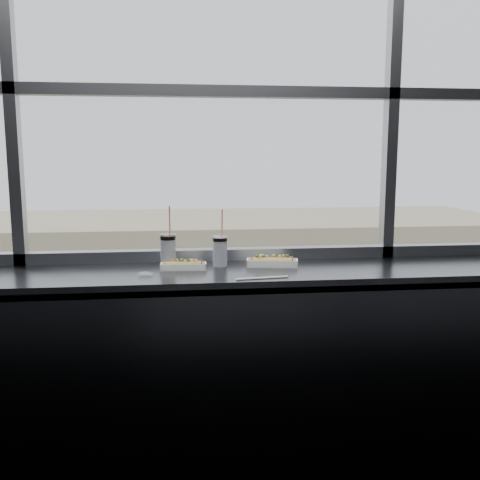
{
  "coord_description": "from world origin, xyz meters",
  "views": [
    {
      "loc": [
        -0.18,
        -1.39,
        1.66
      ],
      "look_at": [
        0.13,
        1.23,
        1.25
      ],
      "focal_mm": 40.0,
      "sensor_mm": 36.0,
      "label": 1
    }
  ],
  "objects": [
    {
      "name": "tree_left",
      "position": [
        -8.91,
        29.5,
        -7.55
      ],
      "size": [
        3.26,
        3.26,
        5.09
      ],
      "color": "#47382B",
      "rests_on": "far_sidewalk"
    },
    {
      "name": "tree_right",
      "position": [
        11.55,
        29.5,
        -7.66
      ],
      "size": [
        3.16,
        3.16,
        4.93
      ],
      "color": "#47382B",
      "rests_on": "far_sidewalk"
    },
    {
      "name": "counter_fascia",
      "position": [
        0.0,
        0.97,
        0.55
      ],
      "size": [
        6.0,
        0.04,
        1.04
      ],
      "primitive_type": "cube",
      "color": "slate",
      "rests_on": "ground"
    },
    {
      "name": "street_asphalt",
      "position": [
        0.0,
        21.5,
        -10.97
      ],
      "size": [
        80.0,
        10.0,
        0.06
      ],
      "primitive_type": "cube",
      "color": "black",
      "rests_on": "plaza_ground"
    },
    {
      "name": "tree_center",
      "position": [
        0.35,
        29.5,
        -7.63
      ],
      "size": [
        3.18,
        3.18,
        4.97
      ],
      "color": "#47382B",
      "rests_on": "far_sidewalk"
    },
    {
      "name": "car_far_b",
      "position": [
        0.3,
        25.5,
        -9.94
      ],
      "size": [
        3.1,
        6.24,
        2.0
      ],
      "primitive_type": "imported",
      "rotation": [
        0.0,
        0.0,
        1.67
      ],
      "color": "maroon",
      "rests_on": "street_asphalt"
    },
    {
      "name": "car_near_c",
      "position": [
        0.48,
        17.5,
        -9.81
      ],
      "size": [
        3.57,
        7.05,
        2.26
      ],
      "primitive_type": "imported",
      "rotation": [
        0.0,
        0.0,
        1.68
      ],
      "color": "#96381B",
      "rests_on": "street_asphalt"
    },
    {
      "name": "far_building",
      "position": [
        0.0,
        39.5,
        -7.0
      ],
      "size": [
        50.0,
        14.0,
        8.0
      ],
      "primitive_type": "cube",
      "color": "tan",
      "rests_on": "plaza_ground"
    },
    {
      "name": "soda_cup_left",
      "position": [
        -0.23,
        1.35,
        1.19
      ],
      "size": [
        0.09,
        0.09,
        0.32
      ],
      "color": "white",
      "rests_on": "counter"
    },
    {
      "name": "loose_straw",
      "position": [
        0.21,
        1.01,
        1.1
      ],
      "size": [
        0.25,
        0.04,
        0.01
      ],
      "primitive_type": "cylinder",
      "rotation": [
        0.0,
        1.57,
        0.13
      ],
      "color": "white",
      "rests_on": "counter"
    },
    {
      "name": "car_far_a",
      "position": [
        -8.7,
        25.5,
        -9.99
      ],
      "size": [
        2.47,
        5.72,
        1.89
      ],
      "primitive_type": "imported",
      "rotation": [
        0.0,
        0.0,
        1.59
      ],
      "color": "black",
      "rests_on": "street_asphalt"
    },
    {
      "name": "car_far_c",
      "position": [
        12.0,
        25.5,
        -9.84
      ],
      "size": [
        3.64,
        6.92,
        2.2
      ],
      "primitive_type": "imported",
      "rotation": [
        0.0,
        0.0,
        1.71
      ],
      "color": "white",
      "rests_on": "street_asphalt"
    },
    {
      "name": "wrapper",
      "position": [
        -0.33,
        1.14,
        1.11
      ],
      "size": [
        0.08,
        0.06,
        0.02
      ],
      "primitive_type": "ellipsoid",
      "color": "silver",
      "rests_on": "counter"
    },
    {
      "name": "pedestrian_c",
      "position": [
        5.6,
        30.2,
        -9.82
      ],
      "size": [
        0.76,
        1.01,
        2.28
      ],
      "primitive_type": "imported",
      "rotation": [
        0.0,
        0.0,
        1.57
      ],
      "color": "#66605B",
      "rests_on": "far_sidewalk"
    },
    {
      "name": "pedestrian_a",
      "position": [
        -5.25,
        29.03,
        -9.83
      ],
      "size": [
        1.01,
        0.75,
        2.26
      ],
      "primitive_type": "imported",
      "rotation": [
        0.0,
        0.0,
        3.14
      ],
      "color": "#66605B",
      "rests_on": "far_sidewalk"
    },
    {
      "name": "plaza_ground",
      "position": [
        0.0,
        45.0,
        -11.0
      ],
      "size": [
        120.0,
        120.0,
        0.0
      ],
      "primitive_type": "plane",
      "color": "#A09C8D",
      "rests_on": "ground"
    },
    {
      "name": "hotdog_tray_right",
      "position": [
        0.3,
        1.28,
        1.13
      ],
      "size": [
        0.27,
        0.13,
        0.06
      ],
      "rotation": [
        0.0,
        0.0,
        -0.18
      ],
      "color": "white",
      "rests_on": "counter"
    },
    {
      "name": "car_near_d",
      "position": [
        7.26,
        17.5,
        -9.91
      ],
      "size": [
        3.13,
        6.4,
        2.06
      ],
      "primitive_type": "imported",
      "rotation": [
        0.0,
        0.0,
        1.48
      ],
      "color": "white",
      "rests_on": "street_asphalt"
    },
    {
      "name": "window_mullions",
      "position": [
        0.0,
        1.5,
        2.3
      ],
      "size": [
        6.0,
        0.08,
        2.4
      ],
      "primitive_type": null,
      "color": "gray",
      "rests_on": "ground"
    },
    {
      "name": "pedestrian_d",
      "position": [
        7.26,
        30.33,
        -9.96
      ],
      "size": [
        0.89,
        0.67,
        2.0
      ],
      "primitive_type": "imported",
      "rotation": [
        0.0,
        0.0,
        3.14
      ],
      "color": "#66605B",
      "rests_on": "far_sidewalk"
    },
    {
      "name": "soda_cup_right",
      "position": [
        0.04,
        1.33,
        1.19
      ],
      "size": [
        0.08,
        0.08,
        0.3
      ],
      "color": "white",
      "rests_on": "counter"
    },
    {
      "name": "wall_back_lower",
      "position": [
        0.0,
        1.5,
        0.55
      ],
      "size": [
        6.0,
        0.0,
        6.0
      ],
      "primitive_type": "plane",
      "rotation": [
        1.57,
        0.0,
        0.0
      ],
      "color": "black",
      "rests_on": "ground"
    },
    {
      "name": "window_glass",
      "position": [
        0.0,
        1.52,
        2.3
      ],
      "size": [
        6.0,
        0.0,
        6.0
      ],
      "primitive_type": "plane",
      "rotation": [
        1.57,
        0.0,
        0.0
      ],
      "color": "silver",
      "rests_on": "ground"
    },
    {
      "name": "pedestrian_b",
      "position": [
        -1.4,
        29.6,
        -9.93
      ],
      "size": [
        0.69,
        0.92,
        2.06
      ],
      "primitive_type": "imported",
      "rotation": [
        0.0,
        0.0,
        4.71
      ],
      "color": "#66605B",
      "rests_on": "far_sidewalk"
    },
    {
      "name": "hotdog_tray_left",
      "position": [
        -0.15,
        1.25,
        1.12
      ],
      "size": [
        0.23,
        0.09,
        0.06
      ],
      "rotation": [
        0.0,
        0.0,
        -0.06
      ],
      "color": "white",
      "rests_on": "counter"
    },
    {
      "name": "counter",
      "position": [
        0.0,
        1.23,
        1.07
      ],
      "size": [
        6.0,
        0.55,
        0.06
      ],
      "primitive_type": "cube",
      "color": "slate",
      "rests_on": "ground"
    },
    {
      "name": "far_sidewalk",
      "position": [
        0.0,
        29.5,
        -10.98
      ],
      "size": [
        80.0,
        6.0,
        0.04
      ],
      "primitive_type": "cube",
      "color": "#A09C8D",
      "rests_on": "plaza_ground"
    }
  ]
}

